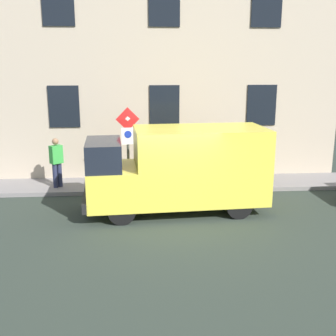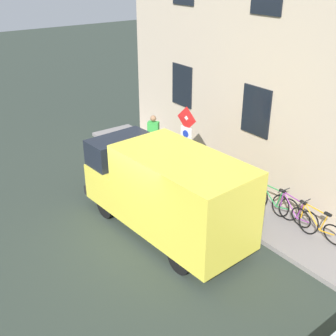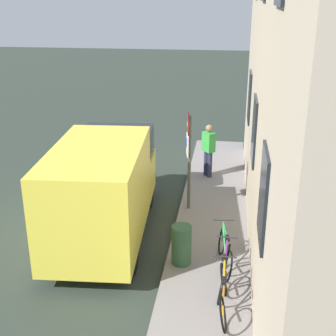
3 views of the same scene
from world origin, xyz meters
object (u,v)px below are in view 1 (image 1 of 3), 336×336
delivery_van (180,168)px  litter_bin (209,174)px  bicycle_purple (225,169)px  sign_post_stacked (128,137)px  pedestrian (57,161)px  bicycle_orange (245,169)px  bicycle_green (205,169)px

delivery_van → litter_bin: bearing=-125.0°
bicycle_purple → litter_bin: 1.22m
sign_post_stacked → pedestrian: sign_post_stacked is taller
delivery_van → bicycle_orange: bearing=-136.5°
sign_post_stacked → bicycle_green: size_ratio=1.56×
sign_post_stacked → bicycle_orange: bearing=-75.9°
delivery_van → bicycle_orange: (2.99, -2.77, -0.82)m
sign_post_stacked → bicycle_purple: 3.98m
sign_post_stacked → litter_bin: size_ratio=2.97×
bicycle_purple → bicycle_orange: bearing=-176.1°
pedestrian → bicycle_green: bearing=57.0°
bicycle_green → delivery_van: bearing=59.5°
sign_post_stacked → delivery_van: (-1.90, -1.55, -0.60)m
delivery_van → bicycle_purple: 3.70m
sign_post_stacked → litter_bin: sign_post_stacked is taller
bicycle_purple → bicycle_green: 0.76m
bicycle_purple → bicycle_green: size_ratio=1.00×
sign_post_stacked → delivery_van: 2.53m
delivery_van → bicycle_green: bearing=-116.3°
bicycle_purple → litter_bin: (-0.95, 0.77, 0.08)m
sign_post_stacked → bicycle_green: (1.09, -2.79, -1.42)m
bicycle_orange → pedestrian: (-0.66, 6.79, 0.56)m
delivery_van → bicycle_green: delivery_van is taller
litter_bin → pedestrian: bearing=86.9°
bicycle_orange → litter_bin: size_ratio=1.90×
delivery_van → bicycle_orange: size_ratio=3.18×
bicycle_orange → bicycle_green: size_ratio=1.00×
bicycle_purple → litter_bin: litter_bin is taller
pedestrian → litter_bin: pedestrian is taller
sign_post_stacked → bicycle_purple: bearing=-73.0°
sign_post_stacked → delivery_van: sign_post_stacked is taller
bicycle_orange → pedestrian: pedestrian is taller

